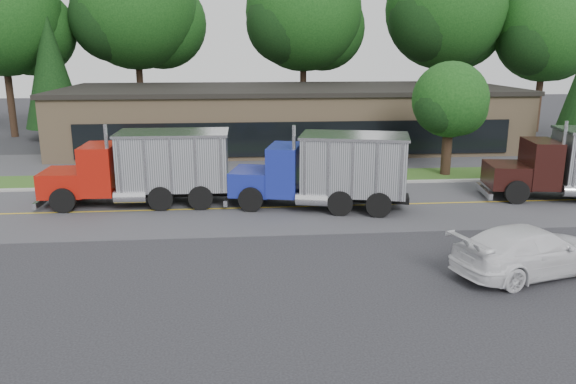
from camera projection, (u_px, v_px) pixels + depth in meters
name	position (u px, v px, depth m)	size (l,w,h in m)	color
ground	(302.00, 290.00, 16.85)	(140.00, 140.00, 0.00)	#39393F
road	(279.00, 207.00, 25.53)	(60.00, 8.00, 0.02)	#55555A
center_line	(279.00, 207.00, 25.53)	(60.00, 0.12, 0.01)	gold
curb	(273.00, 186.00, 29.58)	(60.00, 0.30, 0.12)	#9E9E99
grass_verge	(271.00, 178.00, 31.32)	(60.00, 3.40, 0.03)	#31581E
far_parking	(266.00, 161.00, 36.14)	(60.00, 7.00, 0.02)	#55555A
strip_mall	(289.00, 118.00, 41.61)	(32.00, 12.00, 4.00)	#9A7E5E
tree_far_a	(4.00, 21.00, 43.84)	(9.95, 9.37, 14.20)	#382619
tree_far_b	(138.00, 13.00, 46.46)	(10.82, 10.18, 15.43)	#382619
tree_far_c	(305.00, 18.00, 47.77)	(10.43, 9.82, 14.88)	#382619
tree_far_d	(446.00, 15.00, 47.79)	(10.73, 10.10, 15.31)	#382619
tree_far_e	(546.00, 37.00, 46.98)	(8.77, 8.25, 12.50)	#382619
evergreen_left	(51.00, 68.00, 43.02)	(4.43, 4.43, 10.06)	#382619
tree_verge	(451.00, 103.00, 31.24)	(4.47, 4.21, 6.37)	#382619
dump_truck_red	(149.00, 166.00, 25.65)	(8.56, 2.74, 3.36)	black
dump_truck_blue	(329.00, 169.00, 25.04)	(8.20, 4.36, 3.36)	black
rally_car	(531.00, 251.00, 17.88)	(2.18, 5.37, 1.56)	white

